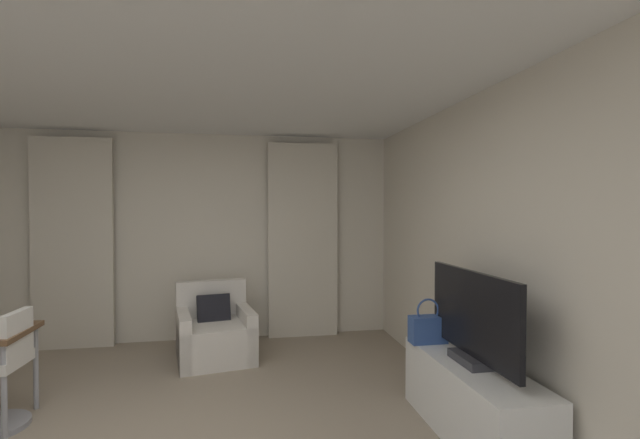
{
  "coord_description": "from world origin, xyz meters",
  "views": [
    {
      "loc": [
        0.6,
        -2.63,
        1.65
      ],
      "look_at": [
        1.31,
        1.31,
        1.55
      ],
      "focal_mm": 24.22,
      "sensor_mm": 36.0,
      "label": 1
    }
  ],
  "objects_px": {
    "armchair": "(215,334)",
    "handbag_primary": "(428,328)",
    "tv_flatscreen": "(472,319)",
    "tv_console": "(472,400)"
  },
  "relations": [
    {
      "from": "armchair",
      "to": "handbag_primary",
      "type": "height_order",
      "value": "handbag_primary"
    },
    {
      "from": "tv_flatscreen",
      "to": "armchair",
      "type": "bearing_deg",
      "value": 133.57
    },
    {
      "from": "handbag_primary",
      "to": "tv_flatscreen",
      "type": "bearing_deg",
      "value": -77.96
    },
    {
      "from": "tv_console",
      "to": "handbag_primary",
      "type": "relative_size",
      "value": 3.77
    },
    {
      "from": "handbag_primary",
      "to": "tv_console",
      "type": "bearing_deg",
      "value": -78.05
    },
    {
      "from": "tv_flatscreen",
      "to": "tv_console",
      "type": "bearing_deg",
      "value": -90.0
    },
    {
      "from": "armchair",
      "to": "handbag_primary",
      "type": "relative_size",
      "value": 2.55
    },
    {
      "from": "tv_console",
      "to": "handbag_primary",
      "type": "height_order",
      "value": "handbag_primary"
    },
    {
      "from": "tv_console",
      "to": "armchair",
      "type": "bearing_deg",
      "value": 133.52
    },
    {
      "from": "tv_console",
      "to": "tv_flatscreen",
      "type": "relative_size",
      "value": 1.22
    }
  ]
}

